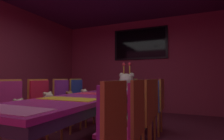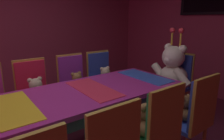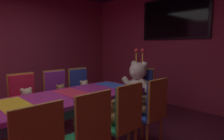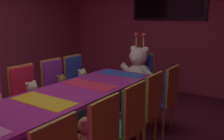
# 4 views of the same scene
# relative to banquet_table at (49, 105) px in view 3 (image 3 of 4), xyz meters

# --- Properties ---
(wall_back) EXTENTS (5.20, 0.12, 2.80)m
(wall_back) POSITION_rel_banquet_table_xyz_m (0.00, 3.20, 0.74)
(wall_back) COLOR #99334C
(wall_back) RESTS_ON ground_plane
(banquet_table) EXTENTS (0.90, 2.86, 0.75)m
(banquet_table) POSITION_rel_banquet_table_xyz_m (0.00, 0.00, 0.00)
(banquet_table) COLOR #B22D8C
(banquet_table) RESTS_ON ground_plane
(chair_left_2) EXTENTS (0.42, 0.41, 0.98)m
(chair_left_2) POSITION_rel_banquet_table_xyz_m (-0.82, -0.02, -0.06)
(chair_left_2) COLOR red
(chair_left_2) RESTS_ON ground_plane
(teddy_left_2) EXTENTS (0.27, 0.34, 0.32)m
(teddy_left_2) POSITION_rel_banquet_table_xyz_m (-0.68, -0.02, -0.06)
(teddy_left_2) COLOR beige
(teddy_left_2) RESTS_ON chair_left_2
(chair_left_3) EXTENTS (0.42, 0.41, 0.98)m
(chair_left_3) POSITION_rel_banquet_table_xyz_m (-0.85, 0.56, -0.06)
(chair_left_3) COLOR purple
(chair_left_3) RESTS_ON ground_plane
(teddy_left_3) EXTENTS (0.24, 0.31, 0.30)m
(teddy_left_3) POSITION_rel_banquet_table_xyz_m (-0.70, 0.56, -0.07)
(teddy_left_3) COLOR olive
(teddy_left_3) RESTS_ON chair_left_3
(chair_left_4) EXTENTS (0.42, 0.41, 0.98)m
(chair_left_4) POSITION_rel_banquet_table_xyz_m (-0.83, 1.06, -0.06)
(chair_left_4) COLOR #2D47B2
(chair_left_4) RESTS_ON ground_plane
(teddy_left_4) EXTENTS (0.25, 0.32, 0.30)m
(teddy_left_4) POSITION_rel_banquet_table_xyz_m (-0.69, 1.06, -0.07)
(teddy_left_4) COLOR beige
(teddy_left_4) RESTS_ON chair_left_4
(chair_right_2) EXTENTS (0.42, 0.41, 0.98)m
(chair_right_2) POSITION_rel_banquet_table_xyz_m (0.85, -0.00, -0.06)
(chair_right_2) COLOR #268C4C
(chair_right_2) RESTS_ON ground_plane
(chair_right_3) EXTENTS (0.42, 0.41, 0.98)m
(chair_right_3) POSITION_rel_banquet_table_xyz_m (0.82, 0.54, -0.06)
(chair_right_3) COLOR #268C4C
(chair_right_3) RESTS_ON ground_plane
(teddy_right_3) EXTENTS (0.26, 0.34, 0.32)m
(teddy_right_3) POSITION_rel_banquet_table_xyz_m (0.68, 0.54, -0.06)
(teddy_right_3) COLOR olive
(teddy_right_3) RESTS_ON chair_right_3
(chair_right_4) EXTENTS (0.42, 0.41, 0.98)m
(chair_right_4) POSITION_rel_banquet_table_xyz_m (0.85, 1.06, -0.06)
(chair_right_4) COLOR #2D47B2
(chair_right_4) RESTS_ON ground_plane
(teddy_right_4) EXTENTS (0.23, 0.30, 0.28)m
(teddy_right_4) POSITION_rel_banquet_table_xyz_m (0.71, 1.06, -0.08)
(teddy_right_4) COLOR brown
(teddy_right_4) RESTS_ON chair_right_4
(throne_chair) EXTENTS (0.41, 0.42, 0.98)m
(throne_chair) POSITION_rel_banquet_table_xyz_m (0.00, 1.97, -0.06)
(throne_chair) COLOR #2D47B2
(throne_chair) RESTS_ON ground_plane
(king_teddy_bear) EXTENTS (0.71, 0.55, 0.91)m
(king_teddy_bear) POSITION_rel_banquet_table_xyz_m (0.00, 1.80, 0.09)
(king_teddy_bear) COLOR silver
(king_teddy_bear) RESTS_ON throne_chair
(wall_tv) EXTENTS (1.66, 0.06, 0.96)m
(wall_tv) POSITION_rel_banquet_table_xyz_m (0.00, 3.11, 1.39)
(wall_tv) COLOR black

